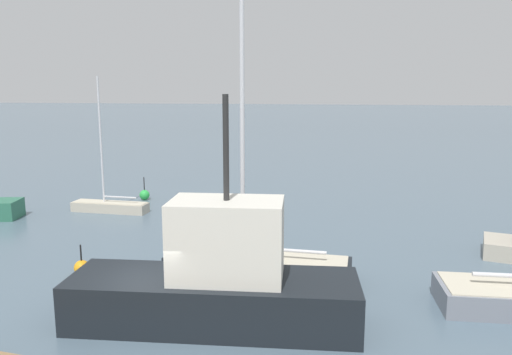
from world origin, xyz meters
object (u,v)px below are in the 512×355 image
at_px(sailboat_0, 110,205).
at_px(channel_buoy_2, 145,195).
at_px(sailboat_1, 257,261).
at_px(channel_buoy_0, 82,268).
at_px(fishing_boat_0, 218,282).

distance_m(sailboat_0, channel_buoy_2, 3.41).
distance_m(sailboat_0, sailboat_1, 13.01).
height_order(sailboat_0, channel_buoy_0, sailboat_0).
xyz_separation_m(sailboat_1, channel_buoy_0, (-6.33, -1.51, -0.33)).
distance_m(fishing_boat_0, channel_buoy_2, 17.87).
relative_size(sailboat_1, channel_buoy_0, 11.22).
bearing_deg(channel_buoy_2, sailboat_1, -46.44).
bearing_deg(channel_buoy_2, sailboat_0, -96.45).
distance_m(sailboat_1, channel_buoy_0, 6.51).
bearing_deg(sailboat_1, channel_buoy_2, -49.06).
xyz_separation_m(sailboat_0, channel_buoy_0, (4.35, -8.94, -0.11)).
relative_size(channel_buoy_0, channel_buoy_2, 0.80).
height_order(channel_buoy_0, channel_buoy_2, channel_buoy_2).
bearing_deg(sailboat_0, sailboat_1, 142.38).
height_order(sailboat_0, sailboat_1, sailboat_1).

